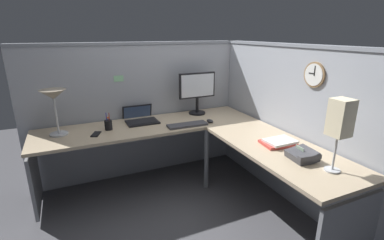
# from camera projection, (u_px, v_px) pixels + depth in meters

# --- Properties ---
(ground_plane) EXTENTS (6.80, 6.80, 0.00)m
(ground_plane) POSITION_uv_depth(u_px,v_px,m) (199.00, 197.00, 2.97)
(ground_plane) COLOR #47474C
(cubicle_wall_back) EXTENTS (2.57, 0.12, 1.58)m
(cubicle_wall_back) POSITION_uv_depth(u_px,v_px,m) (141.00, 110.00, 3.35)
(cubicle_wall_back) COLOR #999EA8
(cubicle_wall_back) RESTS_ON ground
(cubicle_wall_right) EXTENTS (0.12, 2.37, 1.58)m
(cubicle_wall_right) POSITION_uv_depth(u_px,v_px,m) (288.00, 123.00, 2.85)
(cubicle_wall_right) COLOR #999EA8
(cubicle_wall_right) RESTS_ON ground
(desk) EXTENTS (2.35, 2.15, 0.73)m
(desk) POSITION_uv_depth(u_px,v_px,m) (188.00, 147.00, 2.68)
(desk) COLOR tan
(desk) RESTS_ON ground
(monitor) EXTENTS (0.46, 0.20, 0.50)m
(monitor) POSITION_uv_depth(u_px,v_px,m) (197.00, 90.00, 3.33)
(monitor) COLOR black
(monitor) RESTS_ON desk
(laptop) EXTENTS (0.34, 0.38, 0.22)m
(laptop) POSITION_uv_depth(u_px,v_px,m) (140.00, 118.00, 3.15)
(laptop) COLOR black
(laptop) RESTS_ON desk
(keyboard) EXTENTS (0.43, 0.15, 0.02)m
(keyboard) POSITION_uv_depth(u_px,v_px,m) (187.00, 125.00, 2.97)
(keyboard) COLOR #38383D
(keyboard) RESTS_ON desk
(computer_mouse) EXTENTS (0.06, 0.10, 0.03)m
(computer_mouse) POSITION_uv_depth(u_px,v_px,m) (210.00, 121.00, 3.07)
(computer_mouse) COLOR #232326
(computer_mouse) RESTS_ON desk
(desk_lamp_dome) EXTENTS (0.24, 0.24, 0.44)m
(desk_lamp_dome) POSITION_uv_depth(u_px,v_px,m) (54.00, 98.00, 2.60)
(desk_lamp_dome) COLOR #B7BABF
(desk_lamp_dome) RESTS_ON desk
(pen_cup) EXTENTS (0.08, 0.08, 0.18)m
(pen_cup) POSITION_uv_depth(u_px,v_px,m) (108.00, 125.00, 2.84)
(pen_cup) COLOR black
(pen_cup) RESTS_ON desk
(cell_phone) EXTENTS (0.12, 0.16, 0.01)m
(cell_phone) POSITION_uv_depth(u_px,v_px,m) (96.00, 134.00, 2.71)
(cell_phone) COLOR black
(cell_phone) RESTS_ON desk
(office_phone) EXTENTS (0.21, 0.23, 0.11)m
(office_phone) POSITION_uv_depth(u_px,v_px,m) (303.00, 155.00, 2.17)
(office_phone) COLOR #38383D
(office_phone) RESTS_ON desk
(book_stack) EXTENTS (0.30, 0.24, 0.04)m
(book_stack) POSITION_uv_depth(u_px,v_px,m) (279.00, 142.00, 2.47)
(book_stack) COLOR #BF3F38
(book_stack) RESTS_ON desk
(desk_lamp_paper) EXTENTS (0.13, 0.13, 0.53)m
(desk_lamp_paper) POSITION_uv_depth(u_px,v_px,m) (340.00, 120.00, 1.89)
(desk_lamp_paper) COLOR #B7BABF
(desk_lamp_paper) RESTS_ON desk
(wall_clock) EXTENTS (0.04, 0.22, 0.22)m
(wall_clock) POSITION_uv_depth(u_px,v_px,m) (315.00, 75.00, 2.40)
(wall_clock) COLOR olive
(pinned_note_leftmost) EXTENTS (0.10, 0.00, 0.07)m
(pinned_note_leftmost) POSITION_uv_depth(u_px,v_px,m) (119.00, 79.00, 3.08)
(pinned_note_leftmost) COLOR #8CCC99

